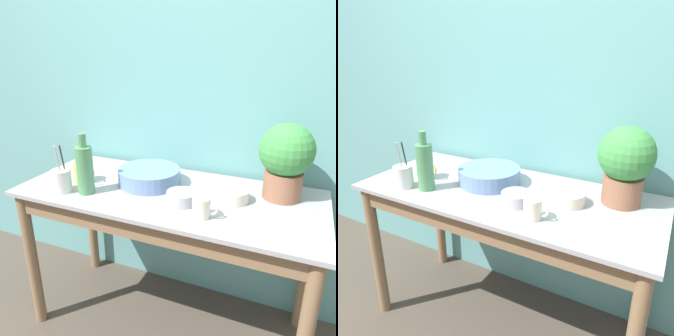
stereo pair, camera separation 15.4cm
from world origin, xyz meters
TOP-DOWN VIEW (x-y plane):
  - wall_back at (0.00, 0.69)m, footprint 6.00×0.05m
  - counter_table at (0.00, 0.29)m, footprint 1.45×0.63m
  - potted_plant at (0.51, 0.45)m, footprint 0.24×0.24m
  - bowl_wash_large at (-0.13, 0.37)m, footprint 0.31×0.31m
  - bottle_tall at (-0.35, 0.15)m, footprint 0.08×0.08m
  - mug_cream at (0.23, 0.13)m, footprint 0.11×0.07m
  - mug_yellow at (-0.46, 0.26)m, footprint 0.12×0.08m
  - bowl_small_cream at (0.31, 0.33)m, footprint 0.15×0.15m
  - bowl_small_steel at (0.11, 0.22)m, footprint 0.14×0.14m
  - utensil_cup at (-0.47, 0.12)m, footprint 0.09×0.09m

SIDE VIEW (x-z plane):
  - counter_table at x=0.00m, z-range 0.25..1.06m
  - bowl_small_steel at x=0.11m, z-range 0.81..0.86m
  - bowl_small_cream at x=0.31m, z-range 0.81..0.87m
  - bowl_wash_large at x=-0.13m, z-range 0.81..0.89m
  - mug_cream at x=0.23m, z-range 0.81..0.90m
  - mug_yellow at x=-0.46m, z-range 0.81..0.91m
  - utensil_cup at x=-0.47m, z-range 0.75..0.99m
  - bottle_tall at x=-0.35m, z-range 0.79..1.08m
  - potted_plant at x=0.51m, z-range 0.83..1.18m
  - wall_back at x=0.00m, z-range 0.00..2.40m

